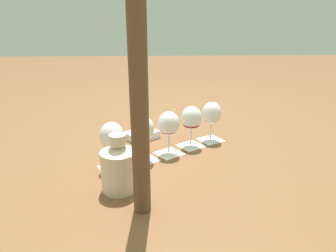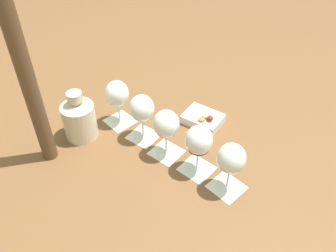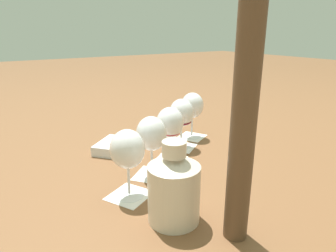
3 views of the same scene
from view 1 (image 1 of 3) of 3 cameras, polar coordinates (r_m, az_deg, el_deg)
ground_plane at (r=1.27m, az=0.13°, el=-5.12°), size 8.00×8.00×0.00m
tasting_card_0 at (r=1.16m, az=-10.26°, el=-7.91°), size 0.14×0.13×0.00m
tasting_card_1 at (r=1.21m, az=-4.68°, el=-6.43°), size 0.14×0.14×0.00m
tasting_card_2 at (r=1.27m, az=0.05°, el=-5.21°), size 0.14×0.14×0.00m
tasting_card_3 at (r=1.35m, az=4.36°, el=-3.75°), size 0.14×0.14×0.00m
tasting_card_4 at (r=1.42m, az=8.09°, el=-2.62°), size 0.14×0.14×0.00m
wine_glass_0 at (r=1.11m, az=-10.63°, el=-2.23°), size 0.09×0.09×0.18m
wine_glass_1 at (r=1.17m, az=-4.84°, el=-0.95°), size 0.09×0.09×0.18m
wine_glass_2 at (r=1.22m, az=0.05°, el=0.07°), size 0.09×0.09×0.18m
wine_glass_3 at (r=1.30m, az=4.49°, el=1.26°), size 0.09×0.09×0.18m
wine_glass_4 at (r=1.38m, az=8.32°, el=2.14°), size 0.09×0.09×0.18m
ceramic_vase at (r=0.99m, az=-9.30°, el=-7.56°), size 0.12×0.12×0.19m
snack_dish at (r=1.43m, az=-5.00°, el=-1.67°), size 0.18×0.18×0.06m
umbrella_pole at (r=0.76m, az=-5.81°, el=13.19°), size 0.05×0.05×0.89m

